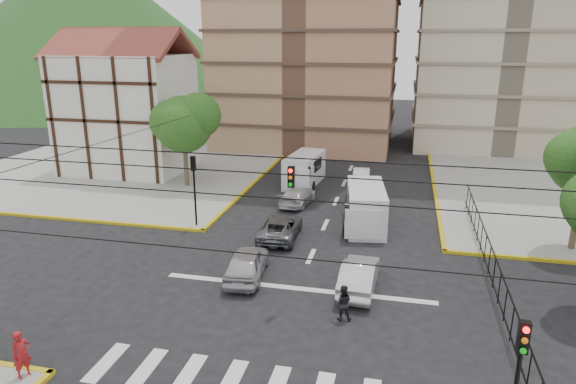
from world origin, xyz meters
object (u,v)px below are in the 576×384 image
(pedestrian_sw_corner, at_px, (21,354))
(traffic_light_nw, at_px, (194,179))
(van_left_lane, at_px, (304,171))
(car_silver_front_left, at_px, (247,263))
(car_white_front_right, at_px, (359,275))
(van_right_lane, at_px, (365,209))
(pedestrian_crosswalk, at_px, (343,303))
(traffic_light_se, at_px, (518,370))

(pedestrian_sw_corner, bearing_deg, traffic_light_nw, 27.06)
(van_left_lane, bearing_deg, car_silver_front_left, -82.45)
(van_left_lane, relative_size, car_white_front_right, 1.26)
(traffic_light_nw, distance_m, van_right_lane, 10.68)
(car_white_front_right, distance_m, pedestrian_sw_corner, 14.16)
(pedestrian_crosswalk, bearing_deg, pedestrian_sw_corner, 24.50)
(car_silver_front_left, height_order, car_white_front_right, car_silver_front_left)
(car_silver_front_left, xyz_separation_m, pedestrian_crosswalk, (5.10, -2.94, 0.05))
(traffic_light_se, distance_m, van_left_lane, 28.74)
(pedestrian_sw_corner, bearing_deg, traffic_light_se, -64.03)
(car_white_front_right, height_order, pedestrian_sw_corner, pedestrian_sw_corner)
(van_right_lane, xyz_separation_m, pedestrian_sw_corner, (-10.28, -17.56, -0.23))
(van_right_lane, bearing_deg, car_silver_front_left, -129.75)
(pedestrian_sw_corner, bearing_deg, pedestrian_crosswalk, -31.00)
(traffic_light_se, height_order, traffic_light_nw, same)
(traffic_light_se, bearing_deg, pedestrian_sw_corner, 178.90)
(traffic_light_se, xyz_separation_m, car_silver_front_left, (-10.44, 9.63, -2.37))
(car_white_front_right, bearing_deg, pedestrian_sw_corner, 43.08)
(van_right_lane, distance_m, car_white_front_right, 8.30)
(van_left_lane, height_order, car_white_front_right, van_left_lane)
(van_right_lane, bearing_deg, traffic_light_nw, -175.47)
(car_silver_front_left, bearing_deg, van_left_lane, -94.67)
(van_right_lane, relative_size, car_white_front_right, 1.33)
(van_right_lane, xyz_separation_m, pedestrian_crosswalk, (-0.01, -11.16, -0.45))
(car_silver_front_left, bearing_deg, van_right_lane, -128.18)
(van_left_lane, xyz_separation_m, pedestrian_crosswalk, (5.58, -19.82, -0.39))
(traffic_light_se, height_order, pedestrian_crosswalk, traffic_light_se)
(traffic_light_se, relative_size, van_left_lane, 0.79)
(traffic_light_se, xyz_separation_m, van_right_lane, (-5.33, 17.86, -1.88))
(van_right_lane, height_order, pedestrian_sw_corner, van_right_lane)
(traffic_light_se, distance_m, traffic_light_nw, 22.06)
(traffic_light_se, relative_size, car_white_front_right, 1.00)
(van_right_lane, bearing_deg, traffic_light_se, -81.24)
(van_right_lane, distance_m, van_left_lane, 10.31)
(traffic_light_nw, height_order, car_white_front_right, traffic_light_nw)
(traffic_light_se, relative_size, traffic_light_nw, 1.00)
(van_right_lane, bearing_deg, pedestrian_sw_corner, -128.20)
(pedestrian_sw_corner, relative_size, pedestrian_crosswalk, 1.09)
(traffic_light_nw, xyz_separation_m, pedestrian_crosswalk, (10.26, -8.91, -2.32))
(car_silver_front_left, relative_size, car_white_front_right, 0.99)
(pedestrian_crosswalk, bearing_deg, car_white_front_right, -105.75)
(traffic_light_se, distance_m, pedestrian_sw_corner, 15.75)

